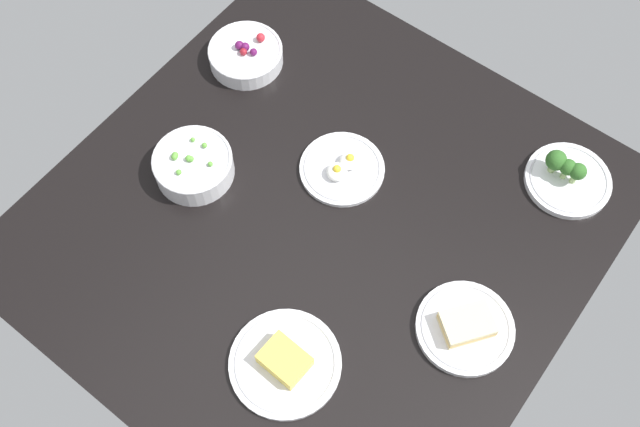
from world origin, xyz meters
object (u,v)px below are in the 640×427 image
plate_eggs (342,168)px  plate_broccoli (567,177)px  plate_sandwich (465,327)px  bowl_peas (193,165)px  plate_cheese (285,362)px  bowl_berries (246,54)px

plate_eggs → plate_broccoli: bearing=-55.9°
plate_sandwich → plate_eggs: (14.50, 40.22, -0.42)cm
bowl_peas → plate_eggs: (19.63, -24.98, -2.08)cm
plate_sandwich → plate_eggs: size_ratio=1.04×
plate_cheese → plate_sandwich: (26.47, -23.36, 0.20)cm
bowl_peas → plate_sandwich: 65.42cm
plate_cheese → plate_eggs: 44.30cm
plate_sandwich → plate_broccoli: bearing=0.7°
plate_sandwich → plate_broccoli: 41.34cm
plate_sandwich → plate_broccoli: size_ratio=1.04×
plate_broccoli → bowl_peas: bearing=125.7°
plate_eggs → bowl_berries: bearing=73.8°
bowl_peas → plate_broccoli: bearing=-54.3°
bowl_peas → plate_broccoli: 79.65cm
plate_cheese → plate_broccoli: (67.80, -22.84, 0.73)cm
bowl_peas → plate_broccoli: (46.47, -64.68, -1.14)cm
plate_cheese → plate_broccoli: 71.55cm
plate_sandwich → bowl_berries: bowl_berries is taller
plate_cheese → plate_sandwich: bearing=-41.4°
plate_cheese → bowl_berries: bearing=45.7°
plate_sandwich → bowl_berries: size_ratio=1.10×
plate_broccoli → bowl_berries: size_ratio=1.06×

